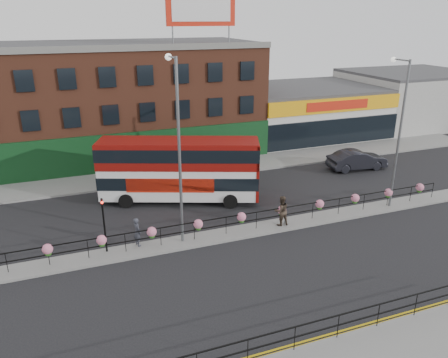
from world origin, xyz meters
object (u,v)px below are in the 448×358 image
object	(u,v)px
pedestrian_a	(137,232)
lamp_column_east	(398,122)
pedestrian_b	(281,211)
lamp_column_west	(178,137)
car	(357,160)
double_decker_bus	(180,164)

from	to	relation	value
pedestrian_a	lamp_column_east	world-z (taller)	lamp_column_east
pedestrian_b	lamp_column_west	xyz separation A→B (m)	(-6.36, 0.43, 5.24)
car	pedestrian_a	xyz separation A→B (m)	(-20.23, -7.01, 0.16)
pedestrian_b	double_decker_bus	bearing A→B (deg)	-54.05
lamp_column_west	lamp_column_east	xyz separation A→B (m)	(14.81, -0.20, -0.36)
pedestrian_b	car	bearing A→B (deg)	-147.59
car	lamp_column_east	distance (m)	9.43
double_decker_bus	car	distance (m)	16.29
double_decker_bus	pedestrian_b	distance (m)	8.07
pedestrian_b	lamp_column_east	xyz separation A→B (m)	(8.46, 0.23, 4.88)
double_decker_bus	lamp_column_east	distance (m)	14.91
pedestrian_a	lamp_column_west	bearing A→B (deg)	-108.22
pedestrian_b	lamp_column_west	distance (m)	8.25
double_decker_bus	lamp_column_west	bearing A→B (deg)	-105.07
double_decker_bus	lamp_column_west	world-z (taller)	lamp_column_west
car	pedestrian_b	xyz separation A→B (m)	(-11.35, -7.58, 0.28)
pedestrian_b	lamp_column_east	size ratio (longest dim) A/B	0.20
double_decker_bus	car	bearing A→B (deg)	4.59
lamp_column_west	lamp_column_east	size ratio (longest dim) A/B	1.06
lamp_column_east	pedestrian_a	bearing A→B (deg)	178.89
lamp_column_east	lamp_column_west	bearing A→B (deg)	179.23
double_decker_bus	lamp_column_west	size ratio (longest dim) A/B	1.08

